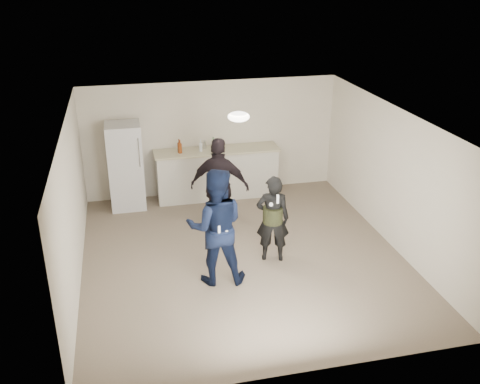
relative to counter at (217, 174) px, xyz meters
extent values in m
plane|color=#6B5B4C|center=(-0.05, -2.67, -0.53)|extent=(6.00, 6.00, 0.00)
plane|color=silver|center=(-0.05, -2.67, 1.98)|extent=(6.00, 6.00, 0.00)
plane|color=beige|center=(-0.05, 0.33, 0.72)|extent=(6.00, 0.00, 6.00)
plane|color=beige|center=(-0.05, -5.67, 0.72)|extent=(6.00, 0.00, 6.00)
plane|color=beige|center=(-2.80, -2.67, 0.72)|extent=(0.00, 6.00, 6.00)
plane|color=beige|center=(2.70, -2.67, 0.72)|extent=(0.00, 6.00, 6.00)
cube|color=beige|center=(0.00, 0.00, 0.00)|extent=(2.60, 0.56, 1.05)
cube|color=#BAB290|center=(0.00, 0.00, 0.55)|extent=(2.68, 0.64, 0.04)
cube|color=silver|center=(-1.93, -0.07, 0.38)|extent=(0.70, 0.70, 1.80)
cylinder|color=#B8B8BC|center=(-1.65, -0.44, 0.78)|extent=(0.02, 0.02, 0.60)
ellipsoid|color=white|center=(-0.05, -2.37, 1.93)|extent=(0.36, 0.36, 0.16)
cylinder|color=silver|center=(-0.24, 0.15, 0.65)|extent=(0.08, 0.08, 0.17)
imported|color=#101E43|center=(-0.63, -3.30, 0.44)|extent=(1.03, 0.86, 1.93)
imported|color=black|center=(0.43, -2.86, 0.25)|extent=(0.64, 0.50, 1.55)
cylinder|color=#313A1A|center=(0.43, -2.86, 0.32)|extent=(0.34, 0.34, 0.28)
imported|color=black|center=(-0.25, -1.66, 0.41)|extent=(1.19, 0.82, 1.87)
cube|color=white|center=(-0.63, -3.58, 0.53)|extent=(0.04, 0.04, 0.15)
sphere|color=white|center=(-0.51, -3.55, 0.45)|extent=(0.07, 0.07, 0.07)
cube|color=white|center=(0.43, -3.11, 0.72)|extent=(0.04, 0.04, 0.15)
sphere|color=white|center=(0.33, -3.08, 0.62)|extent=(0.07, 0.07, 0.07)
cylinder|color=maroon|center=(-0.80, 0.00, 0.67)|extent=(0.07, 0.07, 0.21)
cylinder|color=#923D15|center=(-0.78, -0.05, 0.67)|extent=(0.08, 0.08, 0.21)
cylinder|color=white|center=(-0.35, -0.03, 0.66)|extent=(0.07, 0.07, 0.19)
cylinder|color=#144628|center=(-0.06, -0.18, 0.68)|extent=(0.07, 0.07, 0.23)
cylinder|color=#17501E|center=(-0.09, -0.11, 0.68)|extent=(0.06, 0.06, 0.24)
camera|label=1|loc=(-1.91, -10.66, 4.26)|focal=40.00mm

